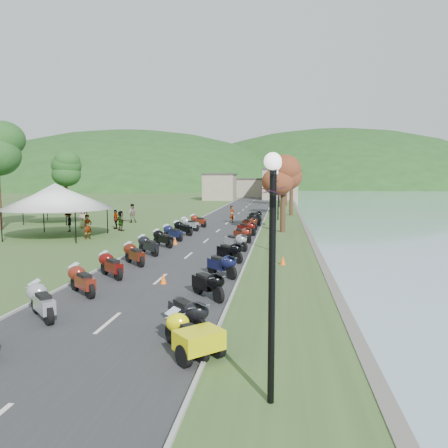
{
  "coord_description": "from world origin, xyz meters",
  "views": [
    {
      "loc": [
        5.41,
        -8.79,
        4.62
      ],
      "look_at": [
        1.36,
        21.58,
        1.3
      ],
      "focal_mm": 35.0,
      "sensor_mm": 36.0,
      "label": 1
    }
  ],
  "objects_px": {
    "pedestrian_c": "(69,232)",
    "streetlamp_near": "(272,284)",
    "pedestrian_a": "(88,239)",
    "vendor_tent_main": "(58,211)",
    "yellow_trike": "(187,335)",
    "pedestrian_b": "(132,223)"
  },
  "relations": [
    {
      "from": "yellow_trike",
      "to": "pedestrian_b",
      "type": "bearing_deg",
      "value": -21.45
    },
    {
      "from": "pedestrian_b",
      "to": "pedestrian_c",
      "type": "bearing_deg",
      "value": 51.72
    },
    {
      "from": "yellow_trike",
      "to": "streetlamp_near",
      "type": "height_order",
      "value": "streetlamp_near"
    },
    {
      "from": "pedestrian_b",
      "to": "pedestrian_c",
      "type": "xyz_separation_m",
      "value": [
        -2.82,
        -7.79,
        0.0
      ]
    },
    {
      "from": "pedestrian_a",
      "to": "pedestrian_c",
      "type": "distance_m",
      "value": 5.27
    },
    {
      "from": "streetlamp_near",
      "to": "yellow_trike",
      "type": "bearing_deg",
      "value": 134.89
    },
    {
      "from": "yellow_trike",
      "to": "streetlamp_near",
      "type": "bearing_deg",
      "value": -178.37
    },
    {
      "from": "yellow_trike",
      "to": "streetlamp_near",
      "type": "xyz_separation_m",
      "value": [
        2.24,
        -2.25,
        2.01
      ]
    },
    {
      "from": "pedestrian_c",
      "to": "streetlamp_near",
      "type": "bearing_deg",
      "value": 8.97
    },
    {
      "from": "vendor_tent_main",
      "to": "pedestrian_a",
      "type": "bearing_deg",
      "value": -10.85
    },
    {
      "from": "streetlamp_near",
      "to": "pedestrian_b",
      "type": "bearing_deg",
      "value": 113.74
    },
    {
      "from": "pedestrian_c",
      "to": "vendor_tent_main",
      "type": "bearing_deg",
      "value": -10.2
    },
    {
      "from": "vendor_tent_main",
      "to": "pedestrian_b",
      "type": "xyz_separation_m",
      "value": [
        1.9,
        11.2,
        -2.0
      ]
    },
    {
      "from": "vendor_tent_main",
      "to": "pedestrian_a",
      "type": "distance_m",
      "value": 3.33
    },
    {
      "from": "streetlamp_near",
      "to": "pedestrian_b",
      "type": "distance_m",
      "value": 37.06
    },
    {
      "from": "pedestrian_c",
      "to": "yellow_trike",
      "type": "bearing_deg",
      "value": 7.79
    },
    {
      "from": "vendor_tent_main",
      "to": "pedestrian_c",
      "type": "relative_size",
      "value": 3.28
    },
    {
      "from": "pedestrian_a",
      "to": "streetlamp_near",
      "type": "bearing_deg",
      "value": -114.87
    },
    {
      "from": "pedestrian_c",
      "to": "pedestrian_b",
      "type": "bearing_deg",
      "value": 134.87
    },
    {
      "from": "streetlamp_near",
      "to": "vendor_tent_main",
      "type": "relative_size",
      "value": 0.9
    },
    {
      "from": "vendor_tent_main",
      "to": "pedestrian_a",
      "type": "height_order",
      "value": "vendor_tent_main"
    },
    {
      "from": "vendor_tent_main",
      "to": "yellow_trike",
      "type": "bearing_deg",
      "value": -54.5
    }
  ]
}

